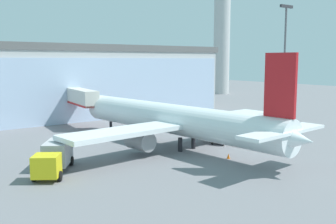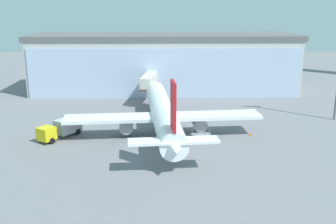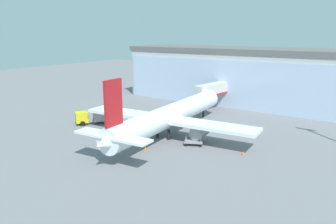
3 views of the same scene
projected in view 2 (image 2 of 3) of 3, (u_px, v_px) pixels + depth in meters
ground at (164, 153)px, 54.18m from camera, size 240.00×240.00×0.00m
terminal_building at (164, 62)px, 92.12m from camera, size 61.46×17.34×13.21m
jet_bridge at (150, 80)px, 81.65m from camera, size 3.63×12.37×5.92m
airplane at (163, 113)px, 61.36m from camera, size 30.56×36.15×11.14m
catering_truck at (61, 128)px, 60.17m from camera, size 5.89×7.29×2.65m
baggage_cart at (201, 134)px, 60.42m from camera, size 3.22×2.67×1.50m
safety_cone_nose at (171, 149)px, 54.72m from camera, size 0.36×0.36×0.55m
safety_cone_wingtip at (251, 134)px, 61.04m from camera, size 0.36×0.36×0.55m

